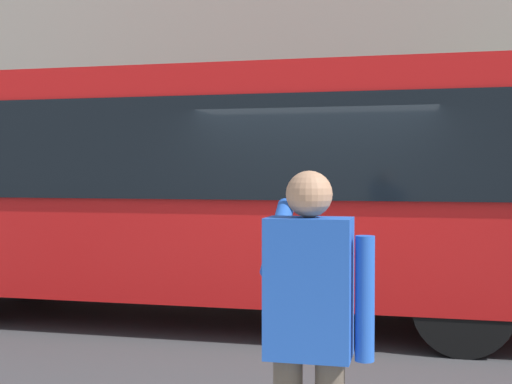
# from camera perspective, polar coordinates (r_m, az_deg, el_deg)

# --- Properties ---
(ground_plane) EXTENTS (60.00, 60.00, 0.00)m
(ground_plane) POSITION_cam_1_polar(r_m,az_deg,el_deg) (7.78, 5.26, -12.03)
(ground_plane) COLOR #38383A
(red_bus) EXTENTS (9.05, 2.54, 3.08)m
(red_bus) POSITION_cam_1_polar(r_m,az_deg,el_deg) (8.61, -4.13, 0.62)
(red_bus) COLOR red
(red_bus) RESTS_ON ground_plane
(pedestrian_photographer) EXTENTS (0.53, 0.52, 1.70)m
(pedestrian_photographer) POSITION_cam_1_polar(r_m,az_deg,el_deg) (3.31, 4.49, -10.61)
(pedestrian_photographer) COLOR #4C4238
(pedestrian_photographer) RESTS_ON sidewalk_curb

